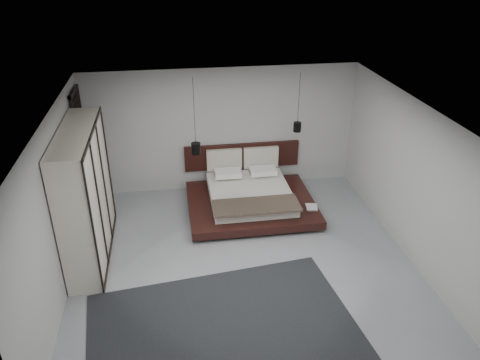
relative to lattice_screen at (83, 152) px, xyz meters
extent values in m
plane|color=#999BA1|center=(2.95, -2.45, -1.30)|extent=(6.00, 6.00, 0.00)
plane|color=white|center=(2.95, -2.45, 1.50)|extent=(6.00, 6.00, 0.00)
plane|color=#B3B3B1|center=(2.95, 0.55, 0.10)|extent=(6.00, 0.00, 6.00)
plane|color=#B3B3B1|center=(2.95, -5.45, 0.10)|extent=(6.00, 0.00, 6.00)
plane|color=#B3B3B1|center=(-0.05, -2.45, 0.10)|extent=(0.00, 6.00, 6.00)
plane|color=#B3B3B1|center=(5.95, -2.45, 0.10)|extent=(0.00, 6.00, 6.00)
cube|color=black|center=(0.00, 0.00, 0.00)|extent=(0.05, 0.90, 2.60)
cube|color=black|center=(3.39, -0.70, -1.26)|extent=(2.08, 1.70, 0.08)
cube|color=black|center=(3.39, -0.70, -1.14)|extent=(2.64, 2.17, 0.17)
cube|color=silver|center=(3.39, -0.58, -0.95)|extent=(1.70, 1.89, 0.21)
cube|color=black|center=(3.39, -1.31, -0.82)|extent=(1.72, 0.66, 0.05)
cube|color=white|center=(2.99, 0.15, -0.79)|extent=(0.59, 0.38, 0.11)
cube|color=white|center=(3.79, 0.15, -0.79)|extent=(0.59, 0.38, 0.11)
cube|color=white|center=(2.99, 0.02, -0.73)|extent=(0.59, 0.38, 0.11)
cube|color=white|center=(3.79, 0.02, -0.73)|extent=(0.59, 0.38, 0.11)
cube|color=black|center=(3.39, 0.51, -0.55)|extent=(2.64, 0.08, 0.60)
cube|color=beige|center=(2.96, 0.42, -0.58)|extent=(0.80, 0.10, 0.50)
cube|color=beige|center=(3.81, 0.42, -0.58)|extent=(0.80, 0.10, 0.50)
imported|color=#99724C|center=(4.48, -1.17, -1.04)|extent=(0.29, 0.34, 0.03)
imported|color=#99724C|center=(4.46, -1.20, -1.02)|extent=(0.24, 0.30, 0.02)
cylinder|color=black|center=(2.30, -0.13, 0.80)|extent=(0.01, 0.01, 1.40)
cylinder|color=black|center=(2.30, -0.13, -0.02)|extent=(0.20, 0.20, 0.24)
cylinder|color=#FFE0B2|center=(2.30, -0.13, -0.12)|extent=(0.15, 0.15, 0.01)
cylinder|color=black|center=(4.48, -0.13, 0.97)|extent=(0.01, 0.01, 1.06)
cylinder|color=black|center=(4.48, -0.13, 0.34)|extent=(0.17, 0.17, 0.20)
cylinder|color=#FFE0B2|center=(4.48, -0.13, 0.25)|extent=(0.12, 0.12, 0.01)
cube|color=silver|center=(0.25, -1.73, -0.10)|extent=(0.56, 2.41, 2.41)
cube|color=black|center=(0.54, -1.73, 1.08)|extent=(0.03, 2.41, 0.06)
cube|color=black|center=(0.54, -1.73, -1.27)|extent=(0.03, 2.41, 0.06)
cube|color=black|center=(0.54, -2.93, -0.10)|extent=(0.03, 0.05, 2.41)
cube|color=black|center=(0.54, -2.13, -0.10)|extent=(0.03, 0.05, 2.41)
cube|color=black|center=(0.54, -1.32, -0.10)|extent=(0.03, 0.05, 2.41)
cube|color=black|center=(0.54, -0.52, -0.10)|extent=(0.03, 0.05, 2.41)
cube|color=black|center=(2.40, -4.15, -1.29)|extent=(4.24, 3.25, 0.02)
camera|label=1|loc=(1.83, -9.20, 3.87)|focal=35.00mm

